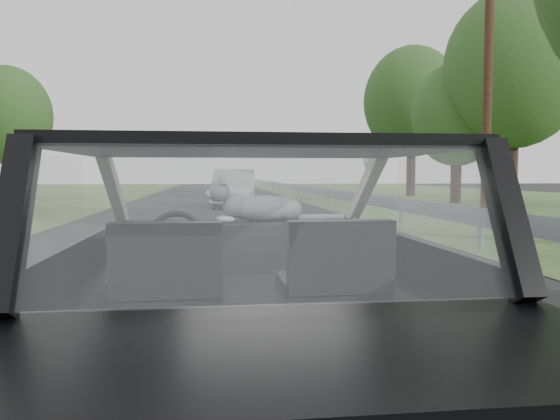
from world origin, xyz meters
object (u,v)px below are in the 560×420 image
object	(u,v)px
subject_car	(249,283)
other_car	(234,188)
utility_pole	(488,81)
cat	(264,207)
highway_sign	(366,177)

from	to	relation	value
subject_car	other_car	xyz separation A→B (m)	(0.71, 19.04, 0.03)
other_car	utility_pole	bearing A→B (deg)	-35.88
subject_car	utility_pole	world-z (taller)	utility_pole
subject_car	utility_pole	size ratio (longest dim) A/B	0.49
subject_car	utility_pole	xyz separation A→B (m)	(8.03, 12.73, 3.37)
cat	utility_pole	xyz separation A→B (m)	(7.89, 12.11, 3.00)
subject_car	cat	world-z (taller)	subject_car
cat	utility_pole	size ratio (longest dim) A/B	0.08
cat	utility_pole	distance (m)	14.76
other_car	highway_sign	world-z (taller)	highway_sign
cat	highway_sign	bearing A→B (deg)	61.01
highway_sign	utility_pole	world-z (taller)	utility_pole
subject_car	highway_sign	size ratio (longest dim) A/B	1.73
subject_car	utility_pole	bearing A→B (deg)	57.76
other_car	highway_sign	xyz separation A→B (m)	(6.15, 2.45, 0.41)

